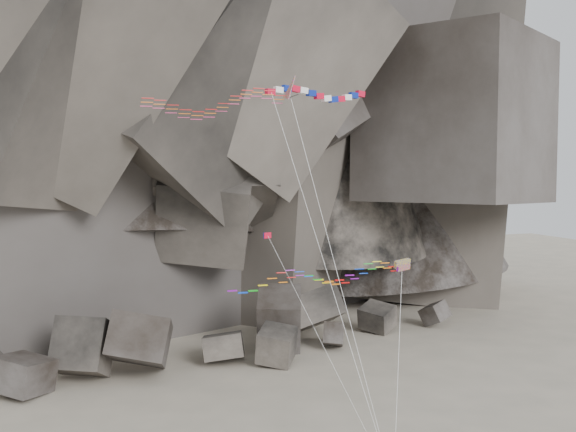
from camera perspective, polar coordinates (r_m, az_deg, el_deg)
name	(u,v)px	position (r m, az deg, el deg)	size (l,w,h in m)	color
headland	(110,24)	(114.04, -13.90, 14.55)	(110.00, 70.00, 84.00)	#564E46
boulder_field	(195,342)	(79.55, -7.37, -9.88)	(73.33, 16.31, 8.34)	#47423F
delta_kite	(211,102)	(43.30, -6.09, 8.93)	(14.88, 4.93, 25.42)	red
banner_kite	(318,97)	(51.14, 2.39, 9.36)	(8.24, 10.11, 25.25)	red
parafoil_kite	(313,276)	(47.16, 1.98, -4.77)	(13.08, 5.38, 13.49)	yellow
pennant_kite	(287,274)	(47.49, -0.11, -4.63)	(5.99, 7.25, 15.33)	red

